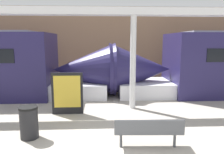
{
  "coord_description": "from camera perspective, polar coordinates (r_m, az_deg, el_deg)",
  "views": [
    {
      "loc": [
        -0.31,
        -4.34,
        2.69
      ],
      "look_at": [
        0.11,
        3.6,
        1.4
      ],
      "focal_mm": 35.0,
      "sensor_mm": 36.0,
      "label": 1
    }
  ],
  "objects": [
    {
      "name": "bench_near",
      "position": [
        5.72,
        9.53,
        -13.5
      ],
      "size": [
        1.75,
        0.53,
        0.8
      ],
      "rotation": [
        0.0,
        0.0,
        -0.05
      ],
      "color": "#4C4F54",
      "rests_on": "ground_plane"
    },
    {
      "name": "support_column_near",
      "position": [
        8.73,
        5.49,
        3.61
      ],
      "size": [
        0.24,
        0.24,
        3.69
      ],
      "primitive_type": "cylinder",
      "color": "silver",
      "rests_on": "ground_plane"
    },
    {
      "name": "trash_bin",
      "position": [
        6.65,
        -20.87,
        -11.0
      ],
      "size": [
        0.52,
        0.52,
        0.91
      ],
      "color": "black",
      "rests_on": "ground_plane"
    },
    {
      "name": "canopy_beam",
      "position": [
        8.76,
        5.69,
        16.63
      ],
      "size": [
        28.0,
        0.6,
        0.28
      ],
      "primitive_type": "cube",
      "color": "silver",
      "rests_on": "support_column_near"
    },
    {
      "name": "poster_board",
      "position": [
        8.29,
        -11.59,
        -4.2
      ],
      "size": [
        1.15,
        0.07,
        1.57
      ],
      "color": "black",
      "rests_on": "ground_plane"
    },
    {
      "name": "station_wall",
      "position": [
        15.0,
        -1.88,
        8.49
      ],
      "size": [
        56.0,
        0.2,
        5.0
      ],
      "primitive_type": "cube",
      "color": "#937051",
      "rests_on": "ground_plane"
    }
  ]
}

